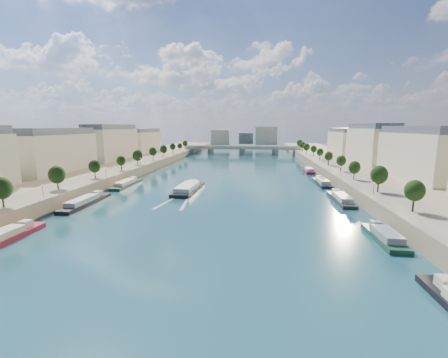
# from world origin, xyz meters

# --- Properties ---
(ground) EXTENTS (700.00, 700.00, 0.00)m
(ground) POSITION_xyz_m (0.00, 100.00, 0.00)
(ground) COLOR #0D363B
(ground) RESTS_ON ground
(quay_left) EXTENTS (44.00, 520.00, 5.00)m
(quay_left) POSITION_xyz_m (-72.00, 100.00, 2.50)
(quay_left) COLOR #9E8460
(quay_left) RESTS_ON ground
(quay_right) EXTENTS (44.00, 520.00, 5.00)m
(quay_right) POSITION_xyz_m (72.00, 100.00, 2.50)
(quay_right) COLOR #9E8460
(quay_right) RESTS_ON ground
(pave_left) EXTENTS (14.00, 520.00, 0.10)m
(pave_left) POSITION_xyz_m (-57.00, 100.00, 5.05)
(pave_left) COLOR gray
(pave_left) RESTS_ON quay_left
(pave_right) EXTENTS (14.00, 520.00, 0.10)m
(pave_right) POSITION_xyz_m (57.00, 100.00, 5.05)
(pave_right) COLOR gray
(pave_right) RESTS_ON quay_right
(trees_left) EXTENTS (4.80, 268.80, 8.26)m
(trees_left) POSITION_xyz_m (-55.00, 102.00, 10.48)
(trees_left) COLOR #382B1E
(trees_left) RESTS_ON ground
(trees_right) EXTENTS (4.80, 268.80, 8.26)m
(trees_right) POSITION_xyz_m (55.00, 110.00, 10.48)
(trees_right) COLOR #382B1E
(trees_right) RESTS_ON ground
(lamps_left) EXTENTS (0.36, 200.36, 4.28)m
(lamps_left) POSITION_xyz_m (-52.50, 90.00, 7.78)
(lamps_left) COLOR black
(lamps_left) RESTS_ON ground
(lamps_right) EXTENTS (0.36, 200.36, 4.28)m
(lamps_right) POSITION_xyz_m (52.50, 105.00, 7.78)
(lamps_right) COLOR black
(lamps_right) RESTS_ON ground
(buildings_left) EXTENTS (16.00, 226.00, 23.20)m
(buildings_left) POSITION_xyz_m (-85.00, 112.00, 16.45)
(buildings_left) COLOR beige
(buildings_left) RESTS_ON ground
(buildings_right) EXTENTS (16.00, 226.00, 23.20)m
(buildings_right) POSITION_xyz_m (85.00, 112.00, 16.45)
(buildings_right) COLOR beige
(buildings_right) RESTS_ON ground
(skyline) EXTENTS (79.00, 42.00, 22.00)m
(skyline) POSITION_xyz_m (3.19, 319.52, 14.66)
(skyline) COLOR beige
(skyline) RESTS_ON ground
(bridge) EXTENTS (112.00, 12.00, 8.15)m
(bridge) POSITION_xyz_m (0.00, 241.62, 5.08)
(bridge) COLOR #C1B79E
(bridge) RESTS_ON ground
(tour_barge) EXTENTS (9.07, 28.25, 3.80)m
(tour_barge) POSITION_xyz_m (-14.42, 66.83, 1.06)
(tour_barge) COLOR black
(tour_barge) RESTS_ON ground
(wake) EXTENTS (10.76, 26.01, 0.04)m
(wake) POSITION_xyz_m (-14.42, 50.23, 0.02)
(wake) COLOR silver
(wake) RESTS_ON ground
(moored_barges_left) EXTENTS (5.00, 118.96, 3.60)m
(moored_barges_left) POSITION_xyz_m (-45.50, 28.96, 0.84)
(moored_barges_left) COLOR #171B33
(moored_barges_left) RESTS_ON ground
(moored_barges_right) EXTENTS (5.00, 159.73, 3.60)m
(moored_barges_right) POSITION_xyz_m (45.50, 53.77, 0.84)
(moored_barges_right) COLOR black
(moored_barges_right) RESTS_ON ground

